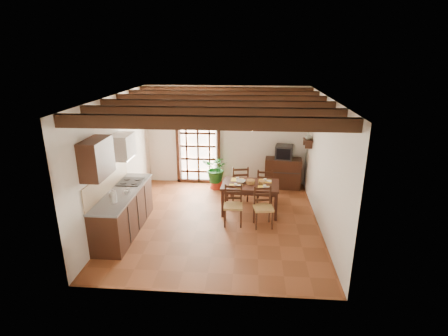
# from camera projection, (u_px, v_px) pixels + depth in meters

# --- Properties ---
(ground_plane) EXTENTS (5.00, 5.00, 0.00)m
(ground_plane) POSITION_uv_depth(u_px,v_px,m) (218.00, 221.00, 7.96)
(ground_plane) COLOR brown
(room_shell) EXTENTS (4.52, 5.02, 2.81)m
(room_shell) POSITION_uv_depth(u_px,v_px,m) (218.00, 144.00, 7.38)
(room_shell) COLOR silver
(room_shell) RESTS_ON ground_plane
(ceiling_beams) EXTENTS (4.50, 4.34, 0.20)m
(ceiling_beams) POSITION_uv_depth(u_px,v_px,m) (218.00, 102.00, 7.10)
(ceiling_beams) COLOR black
(ceiling_beams) RESTS_ON room_shell
(french_door) EXTENTS (1.26, 0.11, 2.32)m
(french_door) POSITION_uv_depth(u_px,v_px,m) (198.00, 144.00, 9.95)
(french_door) COLOR white
(french_door) RESTS_ON ground_plane
(kitchen_counter) EXTENTS (0.64, 2.25, 1.38)m
(kitchen_counter) POSITION_uv_depth(u_px,v_px,m) (124.00, 211.00, 7.38)
(kitchen_counter) COLOR #32190F
(kitchen_counter) RESTS_ON ground_plane
(upper_cabinet) EXTENTS (0.35, 0.80, 0.70)m
(upper_cabinet) POSITION_uv_depth(u_px,v_px,m) (97.00, 158.00, 6.29)
(upper_cabinet) COLOR #32190F
(upper_cabinet) RESTS_ON room_shell
(range_hood) EXTENTS (0.38, 0.60, 0.54)m
(range_hood) POSITION_uv_depth(u_px,v_px,m) (123.00, 146.00, 7.50)
(range_hood) COLOR white
(range_hood) RESTS_ON room_shell
(counter_items) EXTENTS (0.50, 1.43, 0.25)m
(counter_items) POSITION_uv_depth(u_px,v_px,m) (123.00, 188.00, 7.31)
(counter_items) COLOR black
(counter_items) RESTS_ON kitchen_counter
(dining_table) EXTENTS (1.38, 0.94, 0.72)m
(dining_table) POSITION_uv_depth(u_px,v_px,m) (250.00, 187.00, 8.24)
(dining_table) COLOR #331810
(dining_table) RESTS_ON ground_plane
(chair_near_left) EXTENTS (0.43, 0.41, 0.89)m
(chair_near_left) POSITION_uv_depth(u_px,v_px,m) (233.00, 212.00, 7.76)
(chair_near_left) COLOR tan
(chair_near_left) RESTS_ON ground_plane
(chair_near_right) EXTENTS (0.46, 0.45, 0.88)m
(chair_near_right) POSITION_uv_depth(u_px,v_px,m) (263.00, 214.00, 7.67)
(chair_near_right) COLOR tan
(chair_near_right) RESTS_ON ground_plane
(chair_far_left) EXTENTS (0.51, 0.49, 0.94)m
(chair_far_left) POSITION_uv_depth(u_px,v_px,m) (239.00, 189.00, 9.02)
(chair_far_left) COLOR tan
(chair_far_left) RESTS_ON ground_plane
(chair_far_right) EXTENTS (0.45, 0.43, 0.89)m
(chair_far_right) POSITION_uv_depth(u_px,v_px,m) (265.00, 191.00, 8.94)
(chair_far_right) COLOR tan
(chair_far_right) RESTS_ON ground_plane
(table_setting) EXTENTS (0.97, 0.65, 0.09)m
(table_setting) POSITION_uv_depth(u_px,v_px,m) (251.00, 184.00, 8.21)
(table_setting) COLOR yellow
(table_setting) RESTS_ON dining_table
(table_bowl) EXTENTS (0.27, 0.27, 0.05)m
(table_bowl) POSITION_uv_depth(u_px,v_px,m) (241.00, 181.00, 8.27)
(table_bowl) COLOR white
(table_bowl) RESTS_ON dining_table
(sideboard) EXTENTS (1.03, 0.52, 0.85)m
(sideboard) POSITION_uv_depth(u_px,v_px,m) (283.00, 173.00, 9.80)
(sideboard) COLOR #32190F
(sideboard) RESTS_ON ground_plane
(crt_tv) EXTENTS (0.53, 0.50, 0.40)m
(crt_tv) POSITION_uv_depth(u_px,v_px,m) (284.00, 152.00, 9.60)
(crt_tv) COLOR black
(crt_tv) RESTS_ON sideboard
(fuse_box) EXTENTS (0.25, 0.03, 0.32)m
(fuse_box) POSITION_uv_depth(u_px,v_px,m) (280.00, 125.00, 9.63)
(fuse_box) COLOR white
(fuse_box) RESTS_ON room_shell
(plant_pot) EXTENTS (0.39, 0.39, 0.24)m
(plant_pot) POSITION_uv_depth(u_px,v_px,m) (217.00, 184.00, 9.85)
(plant_pot) COLOR maroon
(plant_pot) RESTS_ON ground_plane
(potted_plant) EXTENTS (2.28, 2.11, 2.09)m
(potted_plant) POSITION_uv_depth(u_px,v_px,m) (217.00, 169.00, 9.70)
(potted_plant) COLOR #144C19
(potted_plant) RESTS_ON ground_plane
(wall_shelf) EXTENTS (0.20, 0.42, 0.20)m
(wall_shelf) POSITION_uv_depth(u_px,v_px,m) (308.00, 141.00, 8.83)
(wall_shelf) COLOR #32190F
(wall_shelf) RESTS_ON room_shell
(shelf_vase) EXTENTS (0.15, 0.15, 0.15)m
(shelf_vase) POSITION_uv_depth(u_px,v_px,m) (308.00, 136.00, 8.78)
(shelf_vase) COLOR #B2BFB2
(shelf_vase) RESTS_ON wall_shelf
(shelf_flowers) EXTENTS (0.14, 0.14, 0.36)m
(shelf_flowers) POSITION_uv_depth(u_px,v_px,m) (309.00, 128.00, 8.72)
(shelf_flowers) COLOR yellow
(shelf_flowers) RESTS_ON shelf_vase
(framed_picture) EXTENTS (0.03, 0.32, 0.32)m
(framed_picture) POSITION_uv_depth(u_px,v_px,m) (313.00, 120.00, 8.65)
(framed_picture) COLOR brown
(framed_picture) RESTS_ON room_shell
(pendant_lamp) EXTENTS (0.36, 0.36, 0.84)m
(pendant_lamp) POSITION_uv_depth(u_px,v_px,m) (252.00, 126.00, 7.87)
(pendant_lamp) COLOR black
(pendant_lamp) RESTS_ON room_shell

